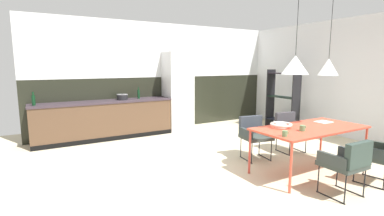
{
  "coord_description": "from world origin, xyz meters",
  "views": [
    {
      "loc": [
        -3.13,
        -3.43,
        1.71
      ],
      "look_at": [
        -0.65,
        0.9,
        0.94
      ],
      "focal_mm": 26.31,
      "sensor_mm": 36.0,
      "label": 1
    }
  ],
  "objects_px": {
    "armchair_facing_counter": "(348,160)",
    "armchair_near_window": "(382,151)",
    "open_book": "(323,122)",
    "bottle_vinegar_dark": "(139,94)",
    "dining_table": "(310,130)",
    "open_shelf_unit": "(283,99)",
    "fruit_bowl": "(281,125)",
    "mug_tall_blue": "(302,128)",
    "pendant_lamp_over_table_near": "(295,65)",
    "refrigerator_column": "(178,91)",
    "pendant_lamp_over_table_far": "(328,67)",
    "armchair_far_side": "(254,132)",
    "bottle_spice_small": "(33,100)",
    "mug_glass_clear": "(285,133)",
    "cooking_pot": "(122,97)",
    "armchair_by_stool": "(289,127)"
  },
  "relations": [
    {
      "from": "armchair_near_window",
      "to": "open_book",
      "type": "distance_m",
      "value": 1.01
    },
    {
      "from": "armchair_facing_counter",
      "to": "fruit_bowl",
      "type": "relative_size",
      "value": 2.25
    },
    {
      "from": "dining_table",
      "to": "mug_tall_blue",
      "type": "bearing_deg",
      "value": -160.62
    },
    {
      "from": "armchair_near_window",
      "to": "open_shelf_unit",
      "type": "relative_size",
      "value": 0.48
    },
    {
      "from": "dining_table",
      "to": "open_shelf_unit",
      "type": "height_order",
      "value": "open_shelf_unit"
    },
    {
      "from": "refrigerator_column",
      "to": "pendant_lamp_over_table_far",
      "type": "xyz_separation_m",
      "value": [
        0.81,
        -3.73,
        0.65
      ]
    },
    {
      "from": "open_book",
      "to": "bottle_vinegar_dark",
      "type": "xyz_separation_m",
      "value": [
        -2.04,
        3.64,
        0.26
      ]
    },
    {
      "from": "armchair_by_stool",
      "to": "open_shelf_unit",
      "type": "height_order",
      "value": "open_shelf_unit"
    },
    {
      "from": "open_book",
      "to": "bottle_vinegar_dark",
      "type": "relative_size",
      "value": 0.91
    },
    {
      "from": "cooking_pot",
      "to": "fruit_bowl",
      "type": "bearing_deg",
      "value": -67.27
    },
    {
      "from": "fruit_bowl",
      "to": "pendant_lamp_over_table_far",
      "type": "height_order",
      "value": "pendant_lamp_over_table_far"
    },
    {
      "from": "armchair_far_side",
      "to": "open_shelf_unit",
      "type": "bearing_deg",
      "value": -138.27
    },
    {
      "from": "armchair_facing_counter",
      "to": "fruit_bowl",
      "type": "distance_m",
      "value": 1.09
    },
    {
      "from": "mug_tall_blue",
      "to": "armchair_facing_counter",
      "type": "bearing_deg",
      "value": -90.83
    },
    {
      "from": "open_shelf_unit",
      "to": "dining_table",
      "type": "bearing_deg",
      "value": -39.89
    },
    {
      "from": "bottle_spice_small",
      "to": "fruit_bowl",
      "type": "bearing_deg",
      "value": -46.27
    },
    {
      "from": "armchair_near_window",
      "to": "fruit_bowl",
      "type": "relative_size",
      "value": 2.31
    },
    {
      "from": "fruit_bowl",
      "to": "mug_tall_blue",
      "type": "xyz_separation_m",
      "value": [
        0.1,
        -0.32,
        -0.0
      ]
    },
    {
      "from": "armchair_facing_counter",
      "to": "armchair_near_window",
      "type": "relative_size",
      "value": 0.98
    },
    {
      "from": "bottle_spice_small",
      "to": "open_shelf_unit",
      "type": "bearing_deg",
      "value": -13.23
    },
    {
      "from": "armchair_near_window",
      "to": "pendant_lamp_over_table_near",
      "type": "xyz_separation_m",
      "value": [
        -0.86,
        0.89,
        1.22
      ]
    },
    {
      "from": "bottle_spice_small",
      "to": "armchair_by_stool",
      "type": "bearing_deg",
      "value": -32.3
    },
    {
      "from": "cooking_pot",
      "to": "mug_tall_blue",
      "type": "bearing_deg",
      "value": -67.7
    },
    {
      "from": "mug_tall_blue",
      "to": "cooking_pot",
      "type": "height_order",
      "value": "cooking_pot"
    },
    {
      "from": "armchair_far_side",
      "to": "pendant_lamp_over_table_near",
      "type": "distance_m",
      "value": 1.51
    },
    {
      "from": "fruit_bowl",
      "to": "mug_tall_blue",
      "type": "relative_size",
      "value": 2.71
    },
    {
      "from": "open_book",
      "to": "open_shelf_unit",
      "type": "xyz_separation_m",
      "value": [
        1.44,
        2.21,
        0.09
      ]
    },
    {
      "from": "mug_glass_clear",
      "to": "open_shelf_unit",
      "type": "relative_size",
      "value": 0.07
    },
    {
      "from": "cooking_pot",
      "to": "bottle_vinegar_dark",
      "type": "relative_size",
      "value": 0.9
    },
    {
      "from": "mug_tall_blue",
      "to": "bottle_vinegar_dark",
      "type": "distance_m",
      "value": 4.07
    },
    {
      "from": "dining_table",
      "to": "cooking_pot",
      "type": "bearing_deg",
      "value": 116.99
    },
    {
      "from": "fruit_bowl",
      "to": "mug_glass_clear",
      "type": "relative_size",
      "value": 2.93
    },
    {
      "from": "armchair_near_window",
      "to": "mug_glass_clear",
      "type": "relative_size",
      "value": 6.77
    },
    {
      "from": "armchair_far_side",
      "to": "pendant_lamp_over_table_far",
      "type": "xyz_separation_m",
      "value": [
        0.67,
        -0.93,
        1.18
      ]
    },
    {
      "from": "armchair_far_side",
      "to": "mug_glass_clear",
      "type": "height_order",
      "value": "mug_glass_clear"
    },
    {
      "from": "armchair_by_stool",
      "to": "armchair_near_window",
      "type": "distance_m",
      "value": 1.78
    },
    {
      "from": "bottle_spice_small",
      "to": "mug_tall_blue",
      "type": "bearing_deg",
      "value": -47.94
    },
    {
      "from": "bottle_spice_small",
      "to": "open_shelf_unit",
      "type": "xyz_separation_m",
      "value": [
        5.73,
        -1.35,
        -0.17
      ]
    },
    {
      "from": "refrigerator_column",
      "to": "cooking_pot",
      "type": "bearing_deg",
      "value": 179.18
    },
    {
      "from": "refrigerator_column",
      "to": "armchair_facing_counter",
      "type": "xyz_separation_m",
      "value": [
        0.1,
        -4.59,
        -0.52
      ]
    },
    {
      "from": "armchair_near_window",
      "to": "pendant_lamp_over_table_far",
      "type": "distance_m",
      "value": 1.46
    },
    {
      "from": "open_book",
      "to": "armchair_far_side",
      "type": "bearing_deg",
      "value": 135.8
    },
    {
      "from": "fruit_bowl",
      "to": "open_shelf_unit",
      "type": "height_order",
      "value": "open_shelf_unit"
    },
    {
      "from": "armchair_facing_counter",
      "to": "armchair_near_window",
      "type": "bearing_deg",
      "value": 1.81
    },
    {
      "from": "mug_tall_blue",
      "to": "bottle_vinegar_dark",
      "type": "height_order",
      "value": "bottle_vinegar_dark"
    },
    {
      "from": "bottle_spice_small",
      "to": "mug_glass_clear",
      "type": "bearing_deg",
      "value": -52.9
    },
    {
      "from": "cooking_pot",
      "to": "open_shelf_unit",
      "type": "xyz_separation_m",
      "value": [
        3.88,
        -1.41,
        -0.12
      ]
    },
    {
      "from": "dining_table",
      "to": "armchair_near_window",
      "type": "relative_size",
      "value": 2.34
    },
    {
      "from": "refrigerator_column",
      "to": "armchair_near_window",
      "type": "distance_m",
      "value": 4.71
    },
    {
      "from": "armchair_near_window",
      "to": "bottle_vinegar_dark",
      "type": "bearing_deg",
      "value": 102.39
    }
  ]
}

